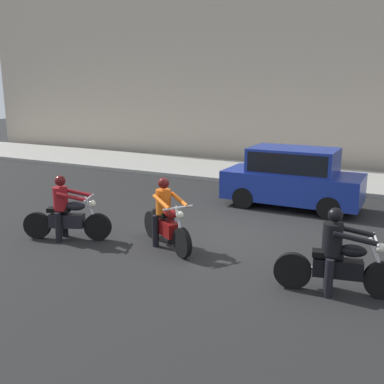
{
  "coord_description": "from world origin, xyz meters",
  "views": [
    {
      "loc": [
        3.99,
        -9.44,
        3.52
      ],
      "look_at": [
        -0.72,
        -0.35,
        1.11
      ],
      "focal_mm": 41.44,
      "sensor_mm": 36.0,
      "label": 1
    }
  ],
  "objects": [
    {
      "name": "parked_hatchback_cobalt_blue",
      "position": [
        0.7,
        3.42,
        0.94
      ],
      "size": [
        4.01,
        1.76,
        1.8
      ],
      "color": "navy",
      "rests_on": "ground_plane"
    },
    {
      "name": "motorcycle_with_rider_orange_stripe",
      "position": [
        -0.91,
        -1.25,
        0.65
      ],
      "size": [
        1.88,
        1.26,
        1.58
      ],
      "color": "black",
      "rests_on": "ground_plane"
    },
    {
      "name": "ground_plane",
      "position": [
        0.0,
        0.0,
        0.0
      ],
      "size": [
        80.0,
        80.0,
        0.0
      ],
      "primitive_type": "plane",
      "color": "black"
    },
    {
      "name": "building_facade",
      "position": [
        0.0,
        11.4,
        6.76
      ],
      "size": [
        40.0,
        1.4,
        13.53
      ],
      "primitive_type": "cube",
      "color": "#B7A893",
      "rests_on": "ground_plane"
    },
    {
      "name": "motorcycle_with_rider_crimson",
      "position": [
        -3.26,
        -1.9,
        0.64
      ],
      "size": [
        2.0,
        1.01,
        1.55
      ],
      "color": "black",
      "rests_on": "ground_plane"
    },
    {
      "name": "motorcycle_with_rider_black_leather",
      "position": [
        2.92,
        -1.9,
        0.63
      ],
      "size": [
        2.16,
        0.78,
        1.55
      ],
      "color": "black",
      "rests_on": "ground_plane"
    },
    {
      "name": "sidewalk_slab",
      "position": [
        0.0,
        8.0,
        0.07
      ],
      "size": [
        40.0,
        4.4,
        0.14
      ],
      "primitive_type": "cube",
      "color": "#99968E",
      "rests_on": "ground_plane"
    }
  ]
}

